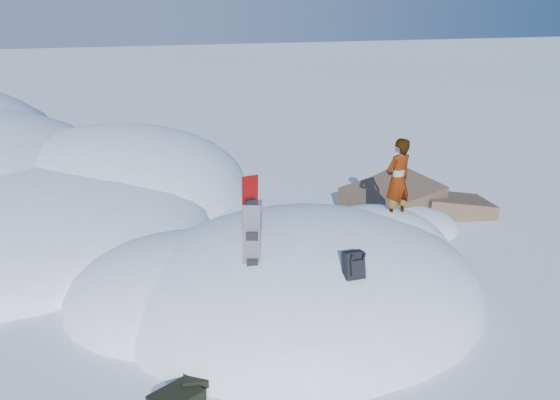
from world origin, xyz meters
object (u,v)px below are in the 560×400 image
object	(u,v)px
backpack	(354,265)
person	(398,180)
snowboard_red	(250,218)
snowboard_dark	(252,252)

from	to	relation	value
backpack	person	bearing A→B (deg)	50.20
snowboard_red	person	distance (m)	3.25
backpack	person	size ratio (longest dim) A/B	0.29
snowboard_dark	backpack	bearing A→B (deg)	-8.28
snowboard_red	backpack	bearing A→B (deg)	-69.91
snowboard_red	snowboard_dark	size ratio (longest dim) A/B	1.06
snowboard_dark	backpack	distance (m)	1.65
snowboard_red	person	size ratio (longest dim) A/B	0.94
snowboard_dark	person	distance (m)	3.85
snowboard_red	person	bearing A→B (deg)	-3.21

